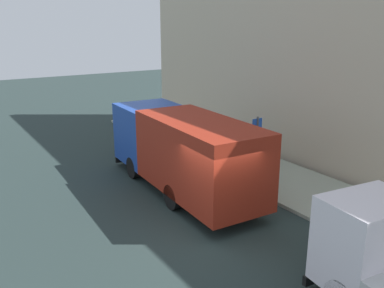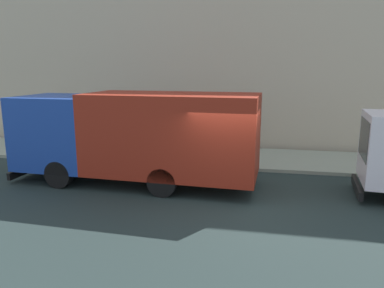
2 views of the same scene
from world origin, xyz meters
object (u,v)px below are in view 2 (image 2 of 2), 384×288
Objects in this scene: large_utility_truck at (135,134)px; traffic_cone_orange at (66,145)px; street_sign_post at (190,122)px; pedestrian_walking at (149,130)px.

large_utility_truck is 5.22m from traffic_cone_orange.
traffic_cone_orange is at bearing 84.83° from street_sign_post.
street_sign_post is at bearing -25.32° from large_utility_truck.
street_sign_post reaches higher than pedestrian_walking.
large_utility_truck is at bearing 152.12° from street_sign_post.
large_utility_truck is 3.03× the size of street_sign_post.
street_sign_post is (-0.49, -5.45, 1.21)m from traffic_cone_orange.
traffic_cone_orange is 0.26× the size of street_sign_post.
traffic_cone_orange is 5.61m from street_sign_post.
large_utility_truck reaches higher than pedestrian_walking.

